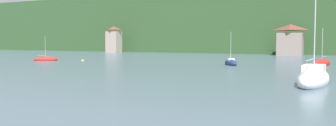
# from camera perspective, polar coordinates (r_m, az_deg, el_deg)

# --- Properties ---
(shore_building_west) EXTENTS (4.40, 3.57, 8.43)m
(shore_building_west) POSITION_cam_1_polar(r_m,az_deg,el_deg) (116.40, -8.65, 3.69)
(shore_building_west) COLOR gray
(shore_building_west) RESTS_ON ground_plane
(shore_building_westcentral) EXTENTS (6.42, 4.66, 8.01)m
(shore_building_westcentral) POSITION_cam_1_polar(r_m,az_deg,el_deg) (96.16, 18.93, 3.44)
(shore_building_westcentral) COLOR gray
(shore_building_westcentral) RESTS_ON ground_plane
(sailboat_mid_3) EXTENTS (2.92, 8.24, 12.17)m
(sailboat_mid_3) POSITION_cam_1_polar(r_m,az_deg,el_deg) (33.65, 22.22, -2.34)
(sailboat_mid_3) COLOR white
(sailboat_mid_3) RESTS_ON ground_plane
(sailboat_far_4) EXTENTS (3.11, 5.86, 6.20)m
(sailboat_far_4) POSITION_cam_1_polar(r_m,az_deg,el_deg) (60.13, 23.35, -0.05)
(sailboat_far_4) COLOR red
(sailboat_far_4) RESTS_ON ground_plane
(sailboat_far_7) EXTENTS (3.75, 4.77, 5.60)m
(sailboat_far_7) POSITION_cam_1_polar(r_m,az_deg,el_deg) (57.13, 9.96, 0.01)
(sailboat_far_7) COLOR navy
(sailboat_far_7) RESTS_ON ground_plane
(sailboat_far_10) EXTENTS (4.35, 3.58, 4.99)m
(sailboat_far_10) POSITION_cam_1_polar(r_m,az_deg,el_deg) (72.12, -18.96, 0.55)
(sailboat_far_10) COLOR red
(sailboat_far_10) RESTS_ON ground_plane
(mooring_buoy_near) EXTENTS (0.46, 0.46, 0.46)m
(mooring_buoy_near) POSITION_cam_1_polar(r_m,az_deg,el_deg) (69.78, -13.46, 0.35)
(mooring_buoy_near) COLOR yellow
(mooring_buoy_near) RESTS_ON ground_plane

